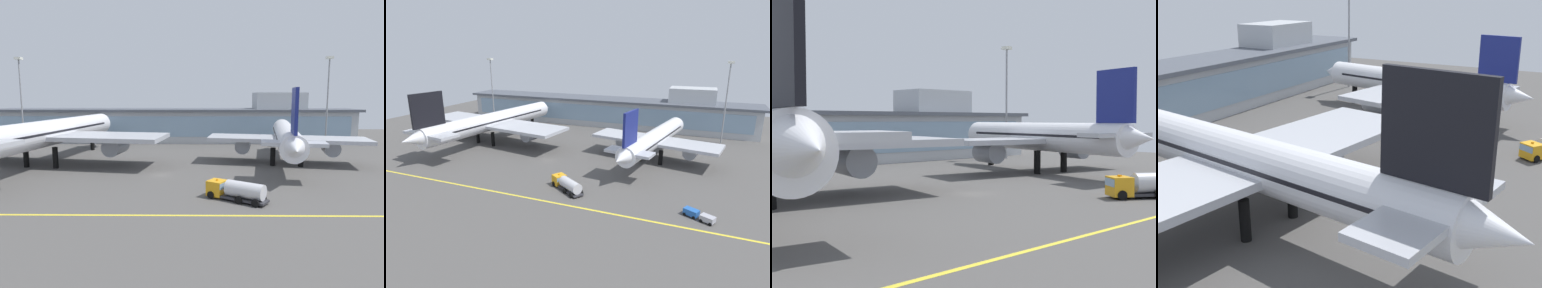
{
  "view_description": "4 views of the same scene",
  "coord_description": "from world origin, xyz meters",
  "views": [
    {
      "loc": [
        6.91,
        -63.35,
        14.96
      ],
      "look_at": [
        6.07,
        3.61,
        5.46
      ],
      "focal_mm": 32.08,
      "sensor_mm": 36.0,
      "label": 1
    },
    {
      "loc": [
        38.3,
        -73.13,
        29.13
      ],
      "look_at": [
        8.48,
        1.16,
        5.34
      ],
      "focal_mm": 29.72,
      "sensor_mm": 36.0,
      "label": 2
    },
    {
      "loc": [
        -41.61,
        -44.36,
        8.94
      ],
      "look_at": [
        8.4,
        10.78,
        5.41
      ],
      "focal_mm": 47.31,
      "sensor_mm": 36.0,
      "label": 3
    },
    {
      "loc": [
        -61.86,
        -23.34,
        24.4
      ],
      "look_at": [
        -5.93,
        7.67,
        3.54
      ],
      "focal_mm": 45.71,
      "sensor_mm": 36.0,
      "label": 4
    }
  ],
  "objects": [
    {
      "name": "ground_plane",
      "position": [
        0.0,
        0.0,
        0.0
      ],
      "size": [
        180.0,
        180.0,
        0.0
      ],
      "primitive_type": "plane",
      "color": "#514F4C"
    },
    {
      "name": "taxiway_centreline_stripe",
      "position": [
        0.0,
        -22.0,
        0.01
      ],
      "size": [
        144.0,
        0.5,
        0.01
      ],
      "primitive_type": "cube",
      "color": "yellow",
      "rests_on": "ground"
    },
    {
      "name": "terminal_building",
      "position": [
        2.06,
        48.03,
        5.86
      ],
      "size": [
        116.29,
        14.0,
        15.88
      ],
      "color": "#ADB2B7",
      "rests_on": "ground"
    },
    {
      "name": "airliner_near_left",
      "position": [
        -24.92,
        9.95,
        6.79
      ],
      "size": [
        51.66,
        61.07,
        18.63
      ],
      "rotation": [
        0.0,
        0.0,
        1.42
      ],
      "color": "black",
      "rests_on": "ground"
    },
    {
      "name": "airliner_near_right",
      "position": [
        26.73,
        11.41,
        5.95
      ],
      "size": [
        35.31,
        46.74,
        16.28
      ],
      "rotation": [
        0.0,
        0.0,
        1.38
      ],
      "color": "black",
      "rests_on": "ground"
    },
    {
      "name": "fuel_tanker_truck",
      "position": [
        12.45,
        -15.5,
        1.51
      ],
      "size": [
        8.86,
        7.07,
        2.9
      ],
      "rotation": [
        0.0,
        0.0,
        2.55
      ],
      "color": "black",
      "rests_on": "ground"
    },
    {
      "name": "baggage_tug_near",
      "position": [
        39.41,
        -18.0,
        0.79
      ],
      "size": [
        5.69,
        3.9,
        1.4
      ],
      "rotation": [
        0.0,
        0.0,
        2.69
      ],
      "color": "black",
      "rests_on": "ground"
    },
    {
      "name": "apron_light_mast_west",
      "position": [
        -44.25,
        36.89,
        16.68
      ],
      "size": [
        1.8,
        1.8,
        25.85
      ],
      "color": "gray",
      "rests_on": "ground"
    },
    {
      "name": "apron_light_mast_centre",
      "position": [
        44.47,
        35.89,
        16.69
      ],
      "size": [
        1.8,
        1.8,
        25.86
      ],
      "color": "gray",
      "rests_on": "ground"
    }
  ]
}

